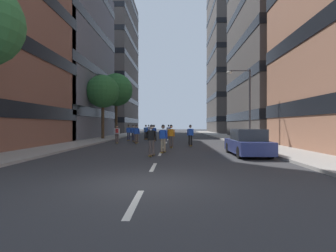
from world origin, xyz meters
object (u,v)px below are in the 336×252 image
skater_3 (154,132)px  skater_4 (117,133)px  skater_5 (171,135)px  skater_8 (133,132)px  skater_1 (152,139)px  skater_12 (136,132)px  parked_car_near (248,143)px  skater_7 (163,137)px  skater_10 (137,133)px  skater_0 (146,131)px  street_tree_far (103,92)px  skater_11 (149,130)px  streetlamp_right (246,98)px  street_tree_near (116,90)px  skater_9 (169,131)px  skater_6 (129,132)px  skater_2 (190,134)px

skater_3 → skater_4: same height
skater_5 → skater_8: size_ratio=1.00×
skater_1 → skater_12: (-2.64, 11.75, 0.03)m
parked_car_near → skater_7: 5.12m
skater_10 → skater_0: bearing=89.0°
street_tree_far → skater_5: size_ratio=4.27×
skater_3 → street_tree_far: bearing=154.1°
parked_car_near → skater_11: skater_11 is taller
skater_7 → skater_8: size_ratio=1.00×
streetlamp_right → skater_10: bearing=171.0°
skater_7 → street_tree_near: bearing=110.0°
streetlamp_right → skater_0: streetlamp_right is taller
parked_car_near → skater_1: bearing=-175.6°
skater_10 → skater_1: bearing=-76.9°
street_tree_far → skater_7: size_ratio=4.27×
skater_9 → skater_3: bearing=-104.2°
street_tree_far → skater_7: 17.23m
street_tree_near → street_tree_far: bearing=-90.0°
skater_10 → skater_11: same height
parked_car_near → skater_0: size_ratio=2.47×
street_tree_far → skater_4: street_tree_far is taller
streetlamp_right → skater_12: streetlamp_right is taller
skater_6 → skater_5: bearing=-61.7°
skater_10 → street_tree_near: bearing=110.5°
skater_5 → skater_9: 13.44m
skater_0 → skater_12: size_ratio=1.00×
street_tree_near → street_tree_far: street_tree_near is taller
parked_car_near → skater_10: (-7.83, 9.67, 0.29)m
skater_12 → skater_6: bearing=114.3°
skater_1 → skater_4: (-4.26, 10.17, 0.03)m
parked_car_near → skater_5: size_ratio=2.47×
street_tree_near → skater_9: (7.81, -4.64, -5.88)m
skater_3 → skater_1: bearing=-85.9°
parked_car_near → street_tree_near: 27.11m
skater_7 → skater_11: bearing=98.0°
skater_6 → skater_7: (4.49, -12.80, 0.00)m
skater_6 → skater_4: bearing=-94.2°
skater_5 → skater_7: size_ratio=1.00×
streetlamp_right → skater_2: size_ratio=3.65×
skater_5 → skater_6: size_ratio=1.00×
street_tree_near → skater_1: 25.30m
parked_car_near → skater_5: bearing=131.8°
skater_1 → skater_12: bearing=102.7°
skater_0 → skater_4: size_ratio=1.00×
skater_8 → skater_1: bearing=-76.4°
skater_12 → street_tree_far: bearing=135.7°
streetlamp_right → skater_11: (-10.45, 18.19, -3.12)m
parked_car_near → skater_1: 5.51m
skater_3 → skater_5: 8.08m
skater_0 → skater_8: 3.76m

